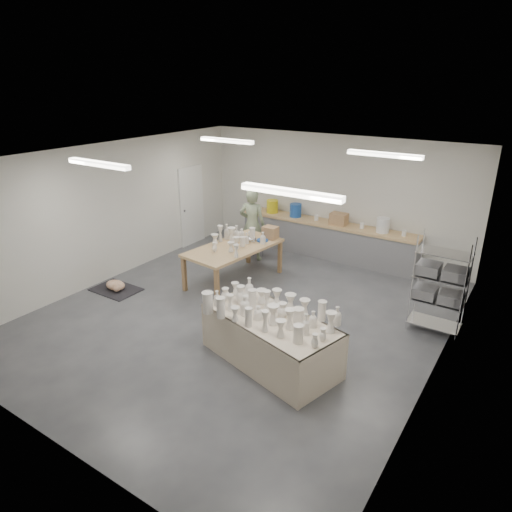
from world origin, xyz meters
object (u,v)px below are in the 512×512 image
Objects in this scene: drying_table at (270,337)px; red_stool at (258,245)px; work_table at (238,245)px; potter at (252,225)px.

drying_table reaches higher than red_stool.
work_table is (-2.26, 2.32, 0.39)m from drying_table.
potter is 5.36× the size of red_stool.
potter is (-2.70, 3.54, 0.45)m from drying_table.
drying_table is at bearing -39.07° from work_table.
work_table is 1.30m from potter.
potter reaches higher than red_stool.
red_stool is (-2.70, 3.81, -0.16)m from drying_table.
potter reaches higher than work_table.
work_table is 1.31× the size of potter.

